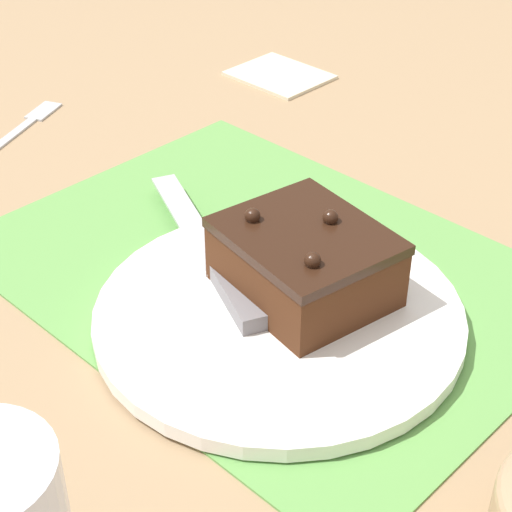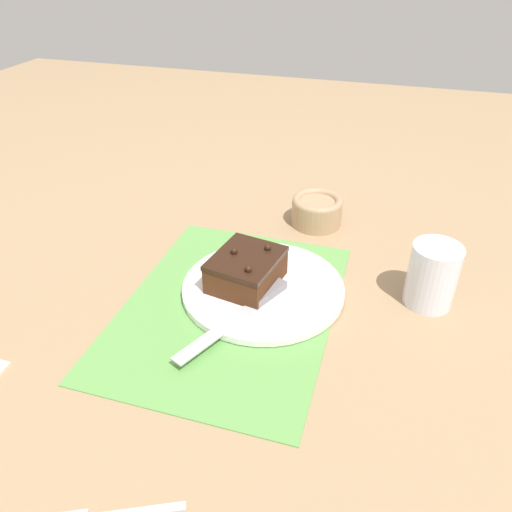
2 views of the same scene
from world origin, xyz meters
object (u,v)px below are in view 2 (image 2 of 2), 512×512
drinking_glass (432,275)px  serving_knife (252,306)px  cake_plate (263,288)px  small_bowl (317,210)px  chocolate_cake (246,270)px

drinking_glass → serving_knife: bearing=-66.1°
drinking_glass → cake_plate: bearing=-78.3°
serving_knife → small_bowl: small_bowl is taller
cake_plate → small_bowl: small_bowl is taller
cake_plate → drinking_glass: (-0.06, 0.27, 0.04)m
serving_knife → drinking_glass: drinking_glass is taller
small_bowl → serving_knife: bearing=-7.3°
chocolate_cake → serving_knife: bearing=25.0°
chocolate_cake → small_bowl: bearing=165.0°
chocolate_cake → serving_knife: chocolate_cake is taller
cake_plate → chocolate_cake: (0.00, -0.03, 0.03)m
serving_knife → small_bowl: size_ratio=2.16×
small_bowl → chocolate_cake: bearing=-15.0°
serving_knife → small_bowl: bearing=-72.6°
serving_knife → drinking_glass: bearing=-131.4°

